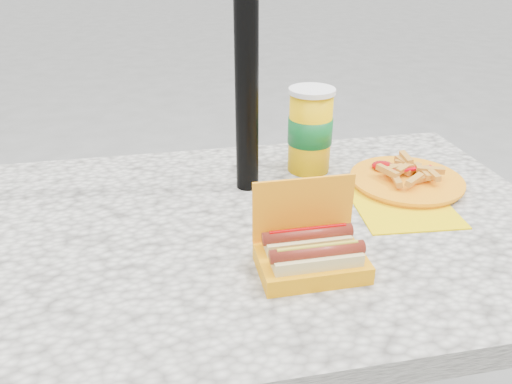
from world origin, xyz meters
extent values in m
cube|color=beige|center=(0.00, 0.00, 0.72)|extent=(1.20, 0.80, 0.05)
cylinder|color=black|center=(-0.50, 0.30, 0.35)|extent=(0.07, 0.07, 0.70)
cylinder|color=black|center=(0.50, 0.30, 0.35)|extent=(0.07, 0.07, 0.70)
cylinder|color=black|center=(0.00, 0.16, 1.10)|extent=(0.05, 0.05, 2.20)
cube|color=orange|center=(0.05, -0.18, 0.77)|extent=(0.18, 0.12, 0.03)
cube|color=orange|center=(0.05, -0.12, 0.84)|extent=(0.18, 0.01, 0.12)
cube|color=#F1D88E|center=(0.05, -0.21, 0.78)|extent=(0.15, 0.04, 0.04)
cylinder|color=maroon|center=(0.05, -0.21, 0.81)|extent=(0.16, 0.02, 0.02)
cylinder|color=gold|center=(0.05, -0.21, 0.82)|extent=(0.13, 0.01, 0.01)
cube|color=#F1D88E|center=(0.05, -0.15, 0.78)|extent=(0.15, 0.04, 0.04)
cylinder|color=maroon|center=(0.05, -0.15, 0.81)|extent=(0.16, 0.02, 0.02)
cylinder|color=#9E0001|center=(0.05, -0.15, 0.82)|extent=(0.13, 0.01, 0.01)
cube|color=#F9D000|center=(0.30, -0.01, 0.75)|extent=(0.22, 0.22, 0.00)
cylinder|color=orange|center=(0.36, 0.10, 0.76)|extent=(0.24, 0.24, 0.01)
cylinder|color=orange|center=(0.36, 0.10, 0.76)|extent=(0.26, 0.26, 0.01)
cube|color=orange|center=(0.31, 0.09, 0.79)|extent=(0.03, 0.06, 0.01)
cube|color=orange|center=(0.40, 0.07, 0.79)|extent=(0.02, 0.06, 0.01)
cube|color=orange|center=(0.36, 0.12, 0.78)|extent=(0.06, 0.03, 0.02)
cube|color=orange|center=(0.35, 0.05, 0.79)|extent=(0.06, 0.05, 0.02)
cube|color=orange|center=(0.36, 0.11, 0.79)|extent=(0.06, 0.05, 0.02)
cube|color=orange|center=(0.38, 0.12, 0.78)|extent=(0.06, 0.05, 0.01)
cube|color=orange|center=(0.38, 0.15, 0.79)|extent=(0.02, 0.06, 0.02)
cube|color=orange|center=(0.34, 0.12, 0.78)|extent=(0.06, 0.03, 0.01)
cube|color=orange|center=(0.39, 0.07, 0.78)|extent=(0.06, 0.03, 0.02)
cube|color=orange|center=(0.37, 0.14, 0.79)|extent=(0.02, 0.06, 0.01)
cube|color=orange|center=(0.41, 0.08, 0.79)|extent=(0.06, 0.03, 0.01)
cube|color=orange|center=(0.39, 0.08, 0.78)|extent=(0.02, 0.06, 0.01)
cube|color=orange|center=(0.38, 0.13, 0.78)|extent=(0.06, 0.05, 0.01)
cube|color=orange|center=(0.32, 0.07, 0.78)|extent=(0.03, 0.06, 0.02)
cube|color=orange|center=(0.40, 0.10, 0.78)|extent=(0.05, 0.06, 0.02)
ellipsoid|color=#9E0001|center=(0.33, 0.15, 0.77)|extent=(0.05, 0.05, 0.02)
cube|color=red|center=(0.37, 0.11, 0.78)|extent=(0.11, 0.02, 0.00)
cylinder|color=#FFBC00|center=(0.16, 0.22, 0.85)|extent=(0.10, 0.10, 0.19)
cylinder|color=#0B6123|center=(0.16, 0.22, 0.85)|extent=(0.11, 0.11, 0.06)
cylinder|color=white|center=(0.16, 0.22, 0.95)|extent=(0.11, 0.11, 0.01)
camera|label=1|loc=(-0.18, -0.84, 1.26)|focal=35.00mm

